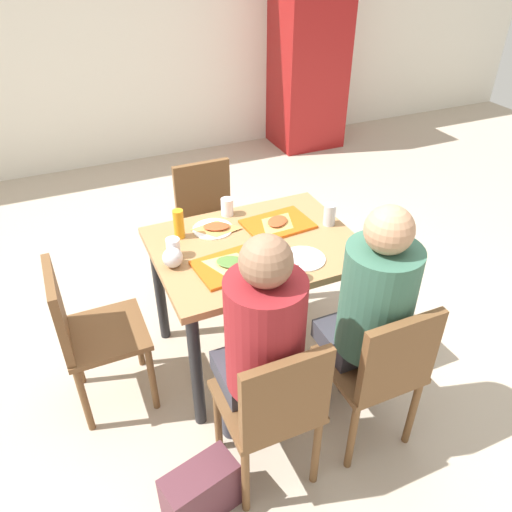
{
  "coord_description": "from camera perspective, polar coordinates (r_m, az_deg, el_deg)",
  "views": [
    {
      "loc": [
        -0.88,
        -2.0,
        2.19
      ],
      "look_at": [
        0.0,
        0.0,
        0.69
      ],
      "focal_mm": 35.09,
      "sensor_mm": 36.0,
      "label": 1
    }
  ],
  "objects": [
    {
      "name": "chair_left_end",
      "position": [
        2.61,
        -18.82,
        -7.9
      ],
      "size": [
        0.4,
        0.4,
        0.87
      ],
      "color": "brown",
      "rests_on": "ground_plane"
    },
    {
      "name": "person_in_brown_jacket",
      "position": [
        2.27,
        12.85,
        -5.69
      ],
      "size": [
        0.32,
        0.42,
        1.28
      ],
      "color": "#383842",
      "rests_on": "ground_plane"
    },
    {
      "name": "foil_bundle",
      "position": [
        2.44,
        -9.48,
        -0.18
      ],
      "size": [
        0.1,
        0.1,
        0.1
      ],
      "primitive_type": "sphere",
      "color": "silver",
      "rests_on": "main_table"
    },
    {
      "name": "drink_fridge",
      "position": [
        5.7,
        6.02,
        21.69
      ],
      "size": [
        0.7,
        0.6,
        1.9
      ],
      "primitive_type": "cube",
      "color": "maroon",
      "rests_on": "ground_plane"
    },
    {
      "name": "plastic_cup_c",
      "position": [
        2.51,
        -9.41,
        0.93
      ],
      "size": [
        0.07,
        0.07,
        0.1
      ],
      "primitive_type": "cylinder",
      "color": "white",
      "rests_on": "main_table"
    },
    {
      "name": "chair_near_left",
      "position": [
        2.16,
        2.13,
        -16.74
      ],
      "size": [
        0.4,
        0.4,
        0.87
      ],
      "color": "brown",
      "rests_on": "ground_plane"
    },
    {
      "name": "main_table",
      "position": [
        2.66,
        -0.0,
        -0.59
      ],
      "size": [
        1.05,
        0.82,
        0.77
      ],
      "color": "#9E7247",
      "rests_on": "ground_plane"
    },
    {
      "name": "plastic_cup_a",
      "position": [
        2.84,
        -3.31,
        5.61
      ],
      "size": [
        0.07,
        0.07,
        0.1
      ],
      "primitive_type": "cylinder",
      "color": "white",
      "rests_on": "main_table"
    },
    {
      "name": "pizza_slice_c",
      "position": [
        2.72,
        -4.53,
        3.28
      ],
      "size": [
        0.23,
        0.19,
        0.02
      ],
      "color": "#C68C47",
      "rests_on": "paper_plate_center"
    },
    {
      "name": "plastic_cup_b",
      "position": [
        2.33,
        4.03,
        -1.69
      ],
      "size": [
        0.07,
        0.07,
        0.1
      ],
      "primitive_type": "cylinder",
      "color": "white",
      "rests_on": "main_table"
    },
    {
      "name": "chair_near_right",
      "position": [
        2.36,
        14.03,
        -12.25
      ],
      "size": [
        0.4,
        0.4,
        0.87
      ],
      "color": "brown",
      "rests_on": "ground_plane"
    },
    {
      "name": "pizza_slice_a",
      "position": [
        2.42,
        -2.75,
        -0.81
      ],
      "size": [
        0.27,
        0.25,
        0.02
      ],
      "color": "#DBAD60",
      "rests_on": "tray_red_near"
    },
    {
      "name": "paper_plate_near_edge",
      "position": [
        2.49,
        5.41,
        -0.3
      ],
      "size": [
        0.22,
        0.22,
        0.01
      ],
      "primitive_type": "cylinder",
      "color": "white",
      "rests_on": "main_table"
    },
    {
      "name": "paper_plate_center",
      "position": [
        2.73,
        -4.95,
        3.09
      ],
      "size": [
        0.22,
        0.22,
        0.01
      ],
      "primitive_type": "cylinder",
      "color": "white",
      "rests_on": "main_table"
    },
    {
      "name": "tray_red_near",
      "position": [
        2.43,
        -2.63,
        -1.07
      ],
      "size": [
        0.38,
        0.29,
        0.02
      ],
      "primitive_type": "cube",
      "rotation": [
        0.0,
        0.0,
        0.1
      ],
      "color": "#D85914",
      "rests_on": "main_table"
    },
    {
      "name": "handbag",
      "position": [
        2.38,
        -6.31,
        -25.19
      ],
      "size": [
        0.35,
        0.23,
        0.28
      ],
      "primitive_type": "cube",
      "rotation": [
        0.0,
        0.0,
        0.24
      ],
      "color": "#592D38",
      "rests_on": "ground_plane"
    },
    {
      "name": "pizza_slice_b",
      "position": [
        2.74,
        2.45,
        3.88
      ],
      "size": [
        0.24,
        0.23,
        0.02
      ],
      "color": "tan",
      "rests_on": "tray_red_far"
    },
    {
      "name": "person_in_red",
      "position": [
        2.06,
        0.57,
        -9.65
      ],
      "size": [
        0.32,
        0.42,
        1.28
      ],
      "color": "#383842",
      "rests_on": "ground_plane"
    },
    {
      "name": "back_wall",
      "position": [
        5.33,
        -15.42,
        24.83
      ],
      "size": [
        10.0,
        0.1,
        2.8
      ],
      "primitive_type": "cube",
      "color": "silver",
      "rests_on": "ground_plane"
    },
    {
      "name": "tray_red_far",
      "position": [
        2.76,
        2.49,
        3.65
      ],
      "size": [
        0.38,
        0.29,
        0.02
      ],
      "primitive_type": "cube",
      "rotation": [
        0.0,
        0.0,
        0.08
      ],
      "color": "#D85914",
      "rests_on": "main_table"
    },
    {
      "name": "ground_plane",
      "position": [
        3.1,
        -0.0,
        -10.81
      ],
      "size": [
        10.0,
        10.0,
        0.02
      ],
      "primitive_type": "cube",
      "color": "#B7A893"
    },
    {
      "name": "chair_far_side",
      "position": [
        3.37,
        -5.43,
        4.38
      ],
      "size": [
        0.4,
        0.4,
        0.87
      ],
      "color": "brown",
      "rests_on": "ground_plane"
    },
    {
      "name": "condiment_bottle",
      "position": [
        2.65,
        -8.79,
        3.63
      ],
      "size": [
        0.06,
        0.06,
        0.16
      ],
      "primitive_type": "cylinder",
      "color": "orange",
      "rests_on": "main_table"
    },
    {
      "name": "soda_can",
      "position": [
        2.77,
        8.38,
        4.69
      ],
      "size": [
        0.07,
        0.07,
        0.12
      ],
      "primitive_type": "cylinder",
      "color": "#B7BCC6",
      "rests_on": "main_table"
    }
  ]
}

